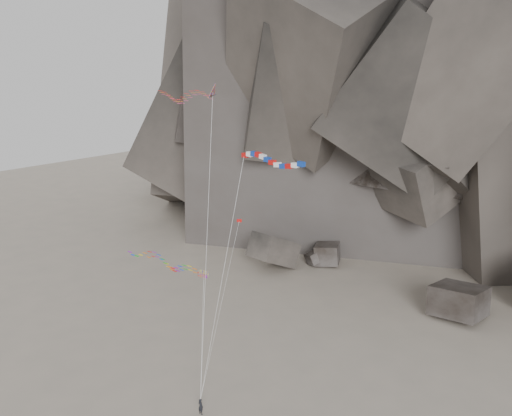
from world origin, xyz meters
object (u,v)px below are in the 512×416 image
Objects in this scene: kite_flyer at (201,405)px; delta_kite at (182,96)px; parafoil_kite at (162,260)px; banner_kite at (270,162)px; pennant_kite at (231,259)px.

kite_flyer is 0.06× the size of delta_kite.
delta_kite is at bearing -6.45° from parafoil_kite.
delta_kite is (-8.54, 7.48, 28.85)m from kite_flyer.
pennant_kite is at bearing 174.08° from banner_kite.
banner_kite is at bearing -46.44° from pennant_kite.
banner_kite is (12.66, -1.96, -5.35)m from delta_kite.
delta_kite is at bearing -178.90° from banner_kite.
banner_kite is at bearing -4.47° from parafoil_kite.
pennant_kite is (11.62, -1.26, 2.98)m from parafoil_kite.
delta_kite is 20.06m from parafoil_kite.
kite_flyer is 14.58m from pennant_kite.
delta_kite reaches higher than kite_flyer.
banner_kite is 1.52× the size of pennant_kite.
pennant_kite is at bearing -69.38° from kite_flyer.
pennant_kite is (-6.18, 1.75, -11.03)m from banner_kite.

